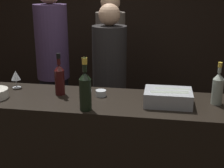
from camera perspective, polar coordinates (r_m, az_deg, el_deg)
wall_back_chalkboard at (r=4.28m, az=4.55°, el=12.04°), size 6.40×0.06×2.80m
bar_counter at (r=2.60m, az=-0.11°, el=-13.04°), size 2.42×0.59×0.97m
ice_bin_with_bottles at (r=2.32m, az=10.30°, el=-2.31°), size 0.34×0.25×0.12m
wine_glass at (r=2.77m, az=-17.20°, el=1.44°), size 0.08×0.08×0.15m
candle_votive at (r=2.47m, az=-2.05°, el=-1.67°), size 0.08×0.08×0.05m
red_wine_bottle_black_foil at (r=2.51m, az=-9.57°, el=1.06°), size 0.08×0.08×0.34m
rose_wine_bottle at (r=2.41m, az=18.77°, el=-0.61°), size 0.08×0.08×0.32m
champagne_bottle at (r=2.16m, az=-4.91°, el=-0.95°), size 0.09×0.09×0.38m
person_in_hoodie at (r=3.53m, az=-0.27°, el=4.05°), size 0.32×0.32×1.75m
person_blond_tee at (r=3.40m, az=-10.75°, el=4.11°), size 0.34×0.34×1.84m
person_grey_polo at (r=3.14m, az=-0.45°, el=1.17°), size 0.34×0.34×1.65m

